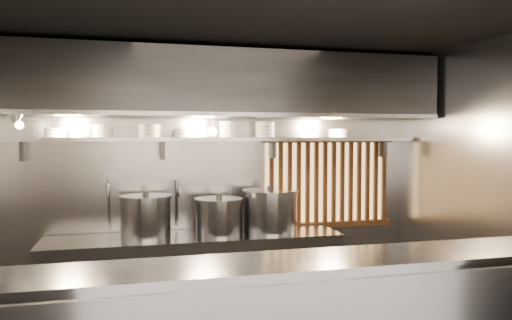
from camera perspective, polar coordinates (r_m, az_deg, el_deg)
name	(u,v)px	position (r m, az deg, el deg)	size (l,w,h in m)	color
ceiling	(250,25)	(4.13, -0.73, 15.16)	(4.50, 4.50, 0.00)	black
wall_back	(217,183)	(5.52, -4.45, -2.61)	(4.50, 4.50, 0.00)	gray
wall_right	(486,192)	(5.09, 24.76, -3.30)	(3.00, 3.00, 0.00)	gray
cooking_bench	(195,279)	(5.29, -6.98, -13.34)	(3.00, 0.70, 0.90)	#939398
bowl_shelf	(220,139)	(5.32, -4.13, 2.37)	(4.40, 0.34, 0.04)	#939398
exhaust_hood	(224,86)	(5.13, -3.70, 8.45)	(4.40, 0.81, 0.65)	#2D2D30
wood_screen	(329,182)	(5.85, 8.30, -2.53)	(1.56, 0.09, 1.04)	#FFC872
faucet_left	(108,196)	(5.32, -16.51, -3.92)	(0.04, 0.30, 0.50)	silver
faucet_right	(177,194)	(5.34, -8.96, -3.82)	(0.04, 0.30, 0.50)	silver
heat_lamp	(16,119)	(4.86, -25.72, 4.29)	(0.25, 0.35, 0.20)	#939398
pendant_bulb	(213,131)	(5.18, -4.98, 3.27)	(0.09, 0.09, 0.19)	#2D2D30
stock_pot_left	(146,216)	(5.14, -12.48, -6.28)	(0.52, 0.52, 0.46)	#939398
stock_pot_mid	(219,216)	(5.17, -4.27, -6.42)	(0.57, 0.57, 0.42)	#939398
stock_pot_right	(270,210)	(5.33, 1.62, -5.77)	(0.78, 0.78, 0.49)	#939398
bowl_stack_0	(56,133)	(5.27, -21.89, 2.91)	(0.23, 0.23, 0.09)	white
bowl_stack_1	(102,131)	(5.24, -17.14, 3.20)	(0.21, 0.21, 0.13)	white
bowl_stack_2	(149,131)	(5.24, -12.11, 3.25)	(0.24, 0.24, 0.13)	white
bowl_stack_3	(183,133)	(5.26, -8.30, 3.08)	(0.20, 0.20, 0.09)	white
bowl_stack_4	(228,129)	(5.34, -3.23, 3.50)	(0.20, 0.20, 0.17)	white
bowl_stack_5	(265,130)	(5.43, 1.04, 3.49)	(0.23, 0.23, 0.17)	white
bowl_stack_6	(338,133)	(5.72, 9.39, 3.04)	(0.24, 0.24, 0.09)	white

